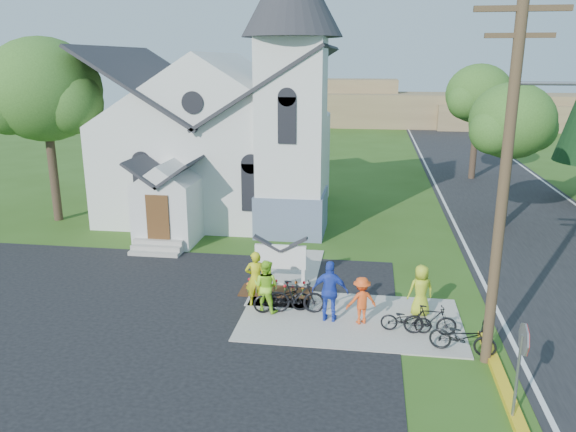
% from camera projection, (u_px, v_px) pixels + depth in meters
% --- Properties ---
extents(ground, '(120.00, 120.00, 0.00)m').
position_uv_depth(ground, '(302.00, 324.00, 17.70)').
color(ground, '#305017').
rests_on(ground, ground).
extents(parking_lot, '(20.00, 16.00, 0.02)m').
position_uv_depth(parking_lot, '(62.00, 338.00, 16.78)').
color(parking_lot, black).
rests_on(parking_lot, ground).
extents(road, '(8.00, 90.00, 0.02)m').
position_uv_depth(road, '(517.00, 212.00, 30.58)').
color(road, black).
rests_on(road, ground).
extents(sidewalk, '(7.00, 4.00, 0.05)m').
position_uv_depth(sidewalk, '(350.00, 319.00, 17.96)').
color(sidewalk, '#9E998F').
rests_on(sidewalk, ground).
extents(church, '(12.35, 12.00, 13.00)m').
position_uv_depth(church, '(227.00, 116.00, 28.95)').
color(church, silver).
rests_on(church, ground).
extents(church_sign, '(2.20, 0.40, 1.70)m').
position_uv_depth(church_sign, '(280.00, 257.00, 20.64)').
color(church_sign, '#9E998F').
rests_on(church_sign, ground).
extents(flower_bed, '(2.60, 1.10, 0.07)m').
position_uv_depth(flower_bed, '(277.00, 292.00, 20.05)').
color(flower_bed, '#37230F').
rests_on(flower_bed, ground).
extents(utility_pole, '(3.45, 0.28, 10.00)m').
position_uv_depth(utility_pole, '(508.00, 169.00, 14.06)').
color(utility_pole, '#493824').
rests_on(utility_pole, ground).
extents(stop_sign, '(0.11, 0.76, 2.48)m').
position_uv_depth(stop_sign, '(522.00, 352.00, 12.46)').
color(stop_sign, gray).
rests_on(stop_sign, ground).
extents(tree_lot_corner, '(5.60, 5.60, 9.15)m').
position_uv_depth(tree_lot_corner, '(44.00, 90.00, 27.42)').
color(tree_lot_corner, '#34241C').
rests_on(tree_lot_corner, ground).
extents(tree_road_near, '(4.00, 4.00, 7.05)m').
position_uv_depth(tree_road_near, '(512.00, 122.00, 26.53)').
color(tree_road_near, '#34241C').
rests_on(tree_road_near, ground).
extents(tree_road_mid, '(4.40, 4.40, 7.80)m').
position_uv_depth(tree_road_mid, '(479.00, 94.00, 37.74)').
color(tree_road_mid, '#34241C').
rests_on(tree_road_mid, ground).
extents(distant_hills, '(61.00, 10.00, 5.60)m').
position_uv_depth(distant_hills, '(384.00, 108.00, 70.30)').
color(distant_hills, brown).
rests_on(distant_hills, ground).
extents(cyclist_0, '(0.78, 0.59, 1.91)m').
position_uv_depth(cyclist_0, '(256.00, 279.00, 18.70)').
color(cyclist_0, gold).
rests_on(cyclist_0, sidewalk).
extents(bike_0, '(1.99, 1.18, 0.99)m').
position_uv_depth(bike_0, '(282.00, 298.00, 18.33)').
color(bike_0, black).
rests_on(bike_0, sidewalk).
extents(cyclist_1, '(1.00, 0.87, 1.76)m').
position_uv_depth(cyclist_1, '(266.00, 286.00, 18.29)').
color(cyclist_1, '#A0E92B').
rests_on(cyclist_1, sidewalk).
extents(bike_1, '(1.91, 0.71, 1.12)m').
position_uv_depth(bike_1, '(296.00, 297.00, 18.24)').
color(bike_1, black).
rests_on(bike_1, sidewalk).
extents(cyclist_2, '(1.20, 0.58, 1.98)m').
position_uv_depth(cyclist_2, '(330.00, 291.00, 17.59)').
color(cyclist_2, blue).
rests_on(cyclist_2, sidewalk).
extents(bike_2, '(1.56, 0.63, 0.80)m').
position_uv_depth(bike_2, '(406.00, 319.00, 17.00)').
color(bike_2, black).
rests_on(bike_2, sidewalk).
extents(cyclist_3, '(1.12, 0.88, 1.52)m').
position_uv_depth(cyclist_3, '(361.00, 300.00, 17.48)').
color(cyclist_3, '#F3511B').
rests_on(cyclist_3, sidewalk).
extents(bike_3, '(1.57, 0.44, 0.94)m').
position_uv_depth(bike_3, '(430.00, 320.00, 16.79)').
color(bike_3, black).
rests_on(bike_3, sidewalk).
extents(cyclist_4, '(0.96, 0.77, 1.71)m').
position_uv_depth(cyclist_4, '(421.00, 290.00, 17.99)').
color(cyclist_4, '#ADC124').
rests_on(cyclist_4, sidewalk).
extents(bike_4, '(1.94, 1.08, 0.97)m').
position_uv_depth(bike_4, '(463.00, 337.00, 15.75)').
color(bike_4, black).
rests_on(bike_4, sidewalk).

